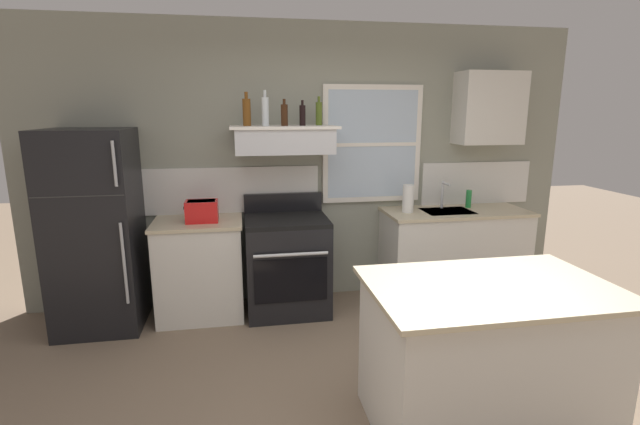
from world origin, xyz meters
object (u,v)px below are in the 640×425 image
refrigerator (96,231)px  bottle_clear_tall (265,111)px  bottle_amber_wine (247,112)px  bottle_balsamic_dark (302,115)px  dish_soap_bottle (469,199)px  bottle_brown_stout (284,115)px  kitchen_island (485,356)px  stove_range (287,264)px  paper_towel_roll (408,199)px  bottle_olive_oil_square (319,113)px  toaster (202,211)px

refrigerator → bottle_clear_tall: size_ratio=5.59×
bottle_amber_wine → bottle_balsamic_dark: size_ratio=1.30×
dish_soap_bottle → bottle_clear_tall: bearing=-178.0°
refrigerator → bottle_balsamic_dark: 2.07m
bottle_brown_stout → kitchen_island: bearing=-62.6°
stove_range → kitchen_island: bearing=-62.0°
kitchen_island → bottle_brown_stout: bearing=117.4°
bottle_clear_tall → paper_towel_roll: bearing=-1.2°
bottle_amber_wine → refrigerator: bearing=-175.6°
refrigerator → bottle_amber_wine: size_ratio=5.89×
stove_range → bottle_olive_oil_square: (0.33, 0.15, 1.39)m
refrigerator → bottle_clear_tall: (1.49, 0.09, 1.01)m
bottle_clear_tall → bottle_brown_stout: bottle_clear_tall is taller
bottle_olive_oil_square → dish_soap_bottle: size_ratio=1.45×
bottle_clear_tall → bottle_brown_stout: size_ratio=1.32×
bottle_clear_tall → stove_range: bearing=-21.9°
stove_range → bottle_olive_oil_square: bottle_olive_oil_square is taller
paper_towel_roll → dish_soap_bottle: size_ratio=1.50×
bottle_amber_wine → dish_soap_bottle: size_ratio=1.63×
refrigerator → paper_towel_roll: size_ratio=6.42×
refrigerator → stove_range: bearing=0.8°
toaster → bottle_amber_wine: size_ratio=1.01×
refrigerator → kitchen_island: bearing=-34.8°
toaster → refrigerator: bearing=-179.2°
stove_range → bottle_olive_oil_square: 1.44m
stove_range → bottle_clear_tall: bearing=158.1°
kitchen_island → toaster: bearing=133.3°
bottle_amber_wine → stove_range: bearing=-13.8°
paper_towel_roll → bottle_clear_tall: bearing=178.8°
bottle_clear_tall → bottle_balsamic_dark: 0.34m
bottle_balsamic_dark → dish_soap_bottle: (1.71, 0.04, -0.84)m
stove_range → bottle_brown_stout: (0.00, 0.04, 1.38)m
toaster → bottle_olive_oil_square: 1.39m
stove_range → bottle_brown_stout: bottle_brown_stout is taller
refrigerator → dish_soap_bottle: (3.53, 0.16, 0.13)m
toaster → bottle_brown_stout: bearing=3.7°
bottle_olive_oil_square → paper_towel_roll: bottle_olive_oil_square is taller
stove_range → bottle_clear_tall: bottle_clear_tall is taller
bottle_brown_stout → bottle_balsamic_dark: bottle_brown_stout is taller
refrigerator → paper_towel_roll: 2.85m
bottle_olive_oil_square → paper_towel_roll: bearing=-7.5°
stove_range → dish_soap_bottle: same height
toaster → bottle_amber_wine: bearing=12.1°
paper_towel_roll → bottle_balsamic_dark: bearing=176.6°
bottle_amber_wine → kitchen_island: size_ratio=0.21×
bottle_balsamic_dark → bottle_olive_oil_square: (0.16, 0.05, 0.01)m
toaster → bottle_amber_wine: (0.43, 0.09, 0.86)m
stove_range → kitchen_island: (0.98, -1.85, -0.01)m
bottle_olive_oil_square → dish_soap_bottle: 1.77m
paper_towel_roll → stove_range: bearing=-178.2°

